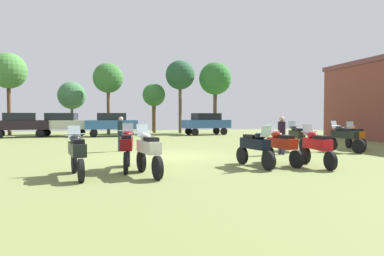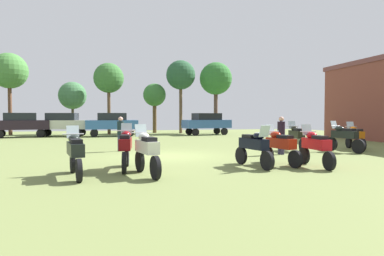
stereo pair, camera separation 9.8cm
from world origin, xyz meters
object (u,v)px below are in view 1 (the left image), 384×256
tree_4 (72,96)px  tree_6 (215,79)px  motorcycle_7 (255,146)px  tree_5 (108,79)px  motorcycle_6 (148,151)px  motorcycle_1 (344,137)px  tree_1 (154,96)px  car_1 (111,123)px  motorcycle_8 (77,152)px  person_2 (282,132)px  car_5 (20,123)px  motorcycle_11 (317,146)px  person_1 (121,131)px  tree_2 (8,71)px  car_3 (62,123)px  car_2 (206,122)px  motorcycle_12 (127,147)px  motorcycle_2 (296,136)px  tree_7 (180,76)px  motorcycle_4 (281,145)px  motorcycle_10 (355,136)px

tree_4 → tree_6: 14.15m
motorcycle_7 → tree_5: bearing=-87.7°
motorcycle_6 → tree_4: bearing=88.8°
motorcycle_1 → tree_1: size_ratio=0.43×
car_1 → tree_6: bearing=-75.7°
motorcycle_8 → person_2: (8.49, 3.74, 0.29)m
tree_4 → car_5: bearing=-129.9°
motorcycle_7 → tree_6: (5.36, 21.71, 4.75)m
person_2 → tree_4: 23.20m
tree_5 → tree_6: tree_6 is taller
motorcycle_8 → tree_6: (11.12, 22.23, 4.74)m
motorcycle_11 → person_1: person_1 is taller
tree_1 → tree_4: size_ratio=1.01×
person_2 → tree_5: (-7.90, 18.57, 4.26)m
motorcycle_6 → tree_4: 24.66m
person_2 → tree_2: (-16.74, 19.70, 4.81)m
motorcycle_7 → tree_5: tree_5 is taller
car_3 → tree_4: tree_4 is taller
tree_1 → tree_4: (-7.96, -0.33, -0.13)m
motorcycle_11 → person_1: bearing=136.9°
motorcycle_6 → motorcycle_8: motorcycle_6 is taller
car_2 → tree_6: size_ratio=0.64×
motorcycle_11 → car_1: size_ratio=0.50×
motorcycle_11 → motorcycle_12: bearing=175.2°
motorcycle_6 → tree_1: (3.09, 24.32, 3.09)m
car_5 → tree_6: tree_6 is taller
motorcycle_11 → tree_5: bearing=110.9°
motorcycle_2 → person_1: size_ratio=1.29×
tree_7 → tree_2: bearing=178.6°
motorcycle_7 → tree_6: size_ratio=0.30×
tree_5 → tree_7: size_ratio=0.91×
motorcycle_1 → car_3: bearing=120.0°
person_1 → person_2: 7.73m
tree_6 → car_3: bearing=-171.1°
tree_6 → car_5: bearing=-171.3°
motorcycle_1 → person_1: size_ratio=1.27×
car_2 → tree_7: bearing=14.4°
motorcycle_4 → car_1: (-6.00, 18.36, 0.46)m
car_1 → motorcycle_7: bearing=-167.8°
person_2 → tree_4: tree_4 is taller
car_1 → tree_6: (10.24, 3.09, 4.30)m
car_1 → person_1: car_1 is taller
motorcycle_10 → car_3: bearing=153.0°
motorcycle_12 → car_1: car_1 is taller
motorcycle_1 → motorcycle_10: 1.65m
motorcycle_10 → car_5: (-19.77, 14.64, 0.46)m
motorcycle_4 → motorcycle_6: (-4.85, -0.98, 0.03)m
tree_5 → tree_7: 7.12m
motorcycle_2 → tree_2: tree_2 is taller
car_1 → tree_5: tree_5 is taller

